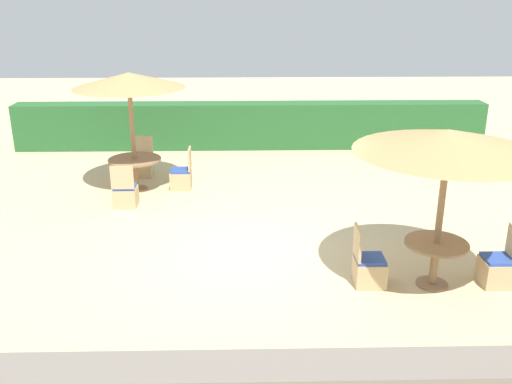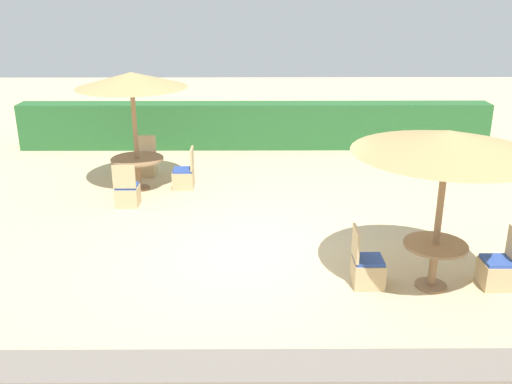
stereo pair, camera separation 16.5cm
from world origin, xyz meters
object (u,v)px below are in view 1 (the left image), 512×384
patio_chair_back_left_north (143,165)px  parasol_front_right (449,141)px  round_table_back_left (135,165)px  patio_chair_back_left_south (126,194)px  patio_chair_front_right_east (498,269)px  patio_chair_front_right_west (368,268)px  parasol_back_left (129,81)px  patio_chair_back_left_east (182,177)px  round_table_front_right (435,253)px

patio_chair_back_left_north → parasol_front_right: size_ratio=0.35×
round_table_back_left → patio_chair_back_left_north: bearing=90.6°
patio_chair_back_left_south → patio_chair_front_right_east: 7.15m
round_table_back_left → patio_chair_back_left_south: (-0.03, -1.05, -0.32)m
round_table_back_left → patio_chair_front_right_west: 6.16m
patio_chair_back_left_north → patio_chair_front_right_east: bearing=138.7°
patio_chair_front_right_east → patio_chair_back_left_south: bearing=61.4°
parasol_back_left → patio_chair_front_right_west: bearing=-45.9°
patio_chair_back_left_east → patio_chair_front_right_west: (3.27, -4.47, 0.00)m
parasol_back_left → round_table_front_right: (5.26, -4.47, -1.89)m
round_table_back_left → patio_chair_back_left_east: patio_chair_back_left_east is taller
round_table_back_left → patio_chair_back_left_north: size_ratio=1.24×
parasol_back_left → patio_chair_back_left_north: parasol_back_left is taller
patio_chair_back_left_north → round_table_front_right: (5.28, -5.49, 0.27)m
patio_chair_back_left_east → patio_chair_back_left_south: 1.52m
parasol_back_left → round_table_back_left: size_ratio=2.25×
patio_chair_back_left_east → parasol_front_right: parasol_front_right is taller
round_table_back_left → parasol_front_right: parasol_front_right is taller
patio_chair_back_left_east → round_table_front_right: patio_chair_back_left_east is taller
parasol_back_left → patio_chair_back_left_east: parasol_back_left is taller
patio_chair_front_right_east → patio_chair_front_right_west: (-1.97, 0.05, 0.00)m
parasol_back_left → parasol_front_right: (5.26, -4.47, -0.17)m
patio_chair_back_left_south → patio_chair_back_left_north: (0.02, 2.07, 0.00)m
parasol_front_right → patio_chair_front_right_east: parasol_front_right is taller
parasol_back_left → round_table_back_left: 1.84m
parasol_back_left → round_table_front_right: bearing=-40.3°
round_table_front_right → patio_chair_back_left_east: bearing=133.2°
patio_chair_back_left_north → parasol_front_right: parasol_front_right is taller
patio_chair_front_right_east → parasol_front_right: bearing=90.0°
parasol_back_left → round_table_front_right: size_ratio=2.76×
round_table_front_right → patio_chair_back_left_north: bearing=133.8°
patio_chair_back_left_north → round_table_front_right: 7.62m
round_table_back_left → round_table_front_right: (5.26, -4.47, -0.05)m
patio_chair_back_left_east → patio_chair_front_right_east: bearing=-130.8°
round_table_front_right → patio_chair_front_right_east: patio_chair_front_right_east is taller
round_table_back_left → round_table_front_right: round_table_back_left is taller
parasol_front_right → patio_chair_front_right_east: 2.22m
patio_chair_front_right_east → round_table_back_left: bearing=54.4°
round_table_front_right → patio_chair_front_right_west: patio_chair_front_right_west is taller
patio_chair_front_right_east → patio_chair_front_right_west: bearing=88.4°
round_table_front_right → patio_chair_front_right_west: size_ratio=1.01×
patio_chair_back_left_east → patio_chair_front_right_east: same height
round_table_back_left → patio_chair_front_right_west: size_ratio=1.24×
patio_chair_back_left_east → patio_chair_back_left_north: 1.41m
patio_chair_back_left_north → round_table_front_right: size_ratio=0.99×
round_table_back_left → round_table_front_right: 6.91m
round_table_front_right → parasol_front_right: bearing=180.0°
parasol_front_right → patio_chair_front_right_east: (0.98, 0.00, -1.99)m
round_table_front_right → patio_chair_front_right_east: (0.98, 0.00, -0.27)m
patio_chair_back_left_east → patio_chair_front_right_west: 5.54m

